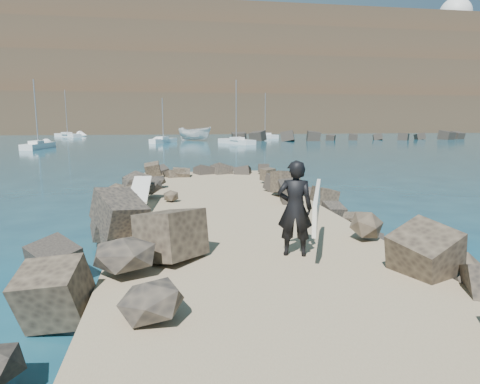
{
  "coord_description": "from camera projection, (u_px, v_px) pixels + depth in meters",
  "views": [
    {
      "loc": [
        -1.76,
        -11.46,
        3.28
      ],
      "look_at": [
        0.0,
        -1.0,
        1.5
      ],
      "focal_mm": 32.0,
      "sensor_mm": 36.0,
      "label": 1
    }
  ],
  "objects": [
    {
      "name": "surfboard_resting",
      "position": [
        140.0,
        193.0,
        13.39
      ],
      "size": [
        0.64,
        2.27,
        0.08
      ],
      "primitive_type": "cube",
      "rotation": [
        0.0,
        0.0,
        -0.03
      ],
      "color": "white",
      "rests_on": "riprap_left"
    },
    {
      "name": "sailboat_c",
      "position": [
        236.0,
        141.0,
        60.03
      ],
      "size": [
        4.46,
        7.46,
        8.92
      ],
      "color": "silver",
      "rests_on": "ground"
    },
    {
      "name": "sailboat_b",
      "position": [
        163.0,
        141.0,
        62.32
      ],
      "size": [
        4.04,
        5.01,
        6.61
      ],
      "color": "silver",
      "rests_on": "ground"
    },
    {
      "name": "headland_buildings",
      "position": [
        216.0,
        36.0,
        157.09
      ],
      "size": [
        137.5,
        30.5,
        5.0
      ],
      "color": "white",
      "rests_on": "headland"
    },
    {
      "name": "radome",
      "position": [
        455.0,
        19.0,
        173.24
      ],
      "size": [
        12.7,
        12.7,
        20.11
      ],
      "color": "silver",
      "rests_on": "headland"
    },
    {
      "name": "breakwater_secondary",
      "position": [
        391.0,
        137.0,
        71.1
      ],
      "size": [
        52.0,
        4.0,
        1.2
      ],
      "primitive_type": "cube",
      "color": "black",
      "rests_on": "ground"
    },
    {
      "name": "riprap_left",
      "position": [
        121.0,
        241.0,
        9.96
      ],
      "size": [
        2.6,
        22.0,
        1.0
      ],
      "primitive_type": "cube",
      "color": "black",
      "rests_on": "ground"
    },
    {
      "name": "sailboat_e",
      "position": [
        68.0,
        135.0,
        84.8
      ],
      "size": [
        6.24,
        7.12,
        9.31
      ],
      "color": "silver",
      "rests_on": "ground"
    },
    {
      "name": "surfer_with_board",
      "position": [
        298.0,
        208.0,
        8.47
      ],
      "size": [
        1.32,
        2.24,
        1.92
      ],
      "color": "black",
      "rests_on": "jetty"
    },
    {
      "name": "sailboat_d",
      "position": [
        265.0,
        136.0,
        80.26
      ],
      "size": [
        3.75,
        7.1,
        8.43
      ],
      "color": "silver",
      "rests_on": "ground"
    },
    {
      "name": "sailboat_f",
      "position": [
        320.0,
        132.0,
        110.17
      ],
      "size": [
        3.87,
        5.48,
        6.92
      ],
      "color": "silver",
      "rests_on": "ground"
    },
    {
      "name": "ground",
      "position": [
        234.0,
        239.0,
        11.98
      ],
      "size": [
        800.0,
        800.0,
        0.0
      ],
      "primitive_type": "plane",
      "color": "#0F384C",
      "rests_on": "ground"
    },
    {
      "name": "boat_imported",
      "position": [
        195.0,
        134.0,
        69.76
      ],
      "size": [
        6.16,
        4.74,
        2.25
      ],
      "primitive_type": "imported",
      "rotation": [
        0.0,
        0.0,
        1.07
      ],
      "color": "silver",
      "rests_on": "ground"
    },
    {
      "name": "jetty",
      "position": [
        247.0,
        250.0,
        9.98
      ],
      "size": [
        6.0,
        26.0,
        0.6
      ],
      "primitive_type": "cube",
      "color": "#8C7759",
      "rests_on": "ground"
    },
    {
      "name": "headland",
      "position": [
        197.0,
        87.0,
        166.55
      ],
      "size": [
        360.0,
        140.0,
        32.0
      ],
      "primitive_type": "cube",
      "color": "#2D4919",
      "rests_on": "ground"
    },
    {
      "name": "riprap_right",
      "position": [
        355.0,
        231.0,
        10.91
      ],
      "size": [
        2.6,
        22.0,
        1.0
      ],
      "primitive_type": "cube",
      "color": "black",
      "rests_on": "ground"
    },
    {
      "name": "sailboat_a",
      "position": [
        38.0,
        146.0,
        49.71
      ],
      "size": [
        2.31,
        6.78,
        8.06
      ],
      "color": "silver",
      "rests_on": "ground"
    }
  ]
}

